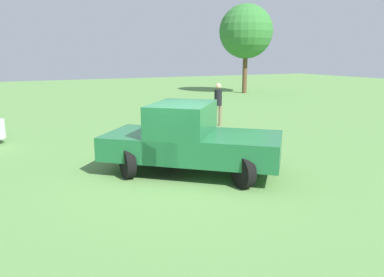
{
  "coord_description": "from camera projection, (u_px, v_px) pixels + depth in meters",
  "views": [
    {
      "loc": [
        -8.27,
        3.84,
        2.99
      ],
      "look_at": [
        0.23,
        -0.42,
        0.9
      ],
      "focal_mm": 35.78,
      "sensor_mm": 36.0,
      "label": 1
    }
  ],
  "objects": [
    {
      "name": "tree_back_right",
      "position": [
        246.0,
        32.0,
        29.4
      ],
      "size": [
        4.13,
        4.13,
        6.8
      ],
      "color": "brown",
      "rests_on": "ground_plane"
    },
    {
      "name": "ground_plane",
      "position": [
        181.0,
        177.0,
        9.54
      ],
      "size": [
        80.0,
        80.0,
        0.0
      ],
      "primitive_type": "plane",
      "color": "#5B8C47"
    },
    {
      "name": "person_bystander",
      "position": [
        218.0,
        102.0,
        16.24
      ],
      "size": [
        0.44,
        0.44,
        1.81
      ],
      "rotation": [
        0.0,
        0.0,
        2.55
      ],
      "color": "#7A6B51",
      "rests_on": "ground_plane"
    },
    {
      "name": "pickup_truck",
      "position": [
        188.0,
        137.0,
        9.76
      ],
      "size": [
        4.42,
        4.65,
        1.8
      ],
      "rotation": [
        0.0,
        0.0,
        3.99
      ],
      "color": "black",
      "rests_on": "ground_plane"
    }
  ]
}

